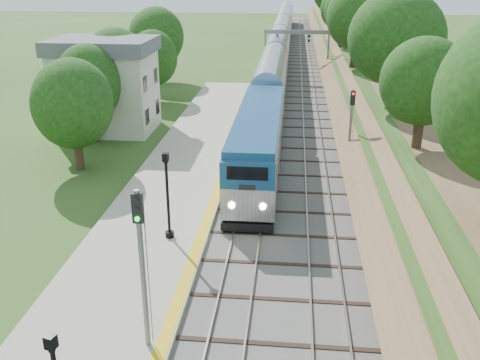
# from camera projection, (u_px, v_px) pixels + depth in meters

# --- Properties ---
(trackbed) EXTENTS (9.50, 170.00, 0.28)m
(trackbed) POSITION_uv_depth(u_px,v_px,m) (292.00, 72.00, 74.12)
(trackbed) COLOR #4C4944
(trackbed) RESTS_ON ground
(platform) EXTENTS (6.40, 68.00, 0.38)m
(platform) POSITION_uv_depth(u_px,v_px,m) (173.00, 193.00, 34.09)
(platform) COLOR #A19982
(platform) RESTS_ON ground
(yellow_stripe) EXTENTS (0.55, 68.00, 0.01)m
(yellow_stripe) POSITION_uv_depth(u_px,v_px,m) (217.00, 192.00, 33.75)
(yellow_stripe) COLOR gold
(yellow_stripe) RESTS_ON platform
(embankment) EXTENTS (10.64, 170.00, 11.70)m
(embankment) POSITION_uv_depth(u_px,v_px,m) (354.00, 59.00, 72.65)
(embankment) COLOR brown
(embankment) RESTS_ON ground
(station_building) EXTENTS (8.60, 6.60, 8.00)m
(station_building) POSITION_uv_depth(u_px,v_px,m) (106.00, 85.00, 46.38)
(station_building) COLOR beige
(station_building) RESTS_ON ground
(signal_gantry) EXTENTS (8.40, 0.38, 6.20)m
(signal_gantry) POSITION_uv_depth(u_px,v_px,m) (297.00, 41.00, 67.68)
(signal_gantry) COLOR slate
(signal_gantry) RESTS_ON ground
(trees_behind_platform) EXTENTS (7.82, 53.32, 7.21)m
(trees_behind_platform) POSITION_uv_depth(u_px,v_px,m) (100.00, 106.00, 37.33)
(trees_behind_platform) COLOR #332316
(trees_behind_platform) RESTS_ON ground
(train) EXTENTS (2.97, 118.97, 4.36)m
(train) POSITION_uv_depth(u_px,v_px,m) (280.00, 46.00, 82.18)
(train) COLOR black
(train) RESTS_ON trackbed
(lamppost_far) EXTENTS (0.46, 0.46, 4.66)m
(lamppost_far) POSITION_uv_depth(u_px,v_px,m) (168.00, 201.00, 27.37)
(lamppost_far) COLOR black
(lamppost_far) RESTS_ON platform
(signal_platform) EXTENTS (0.37, 0.29, 6.31)m
(signal_platform) POSITION_uv_depth(u_px,v_px,m) (141.00, 254.00, 18.73)
(signal_platform) COLOR slate
(signal_platform) RESTS_ON platform
(signal_farside) EXTENTS (0.32, 0.26, 5.91)m
(signal_farside) POSITION_uv_depth(u_px,v_px,m) (351.00, 123.00, 36.29)
(signal_farside) COLOR slate
(signal_farside) RESTS_ON ground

